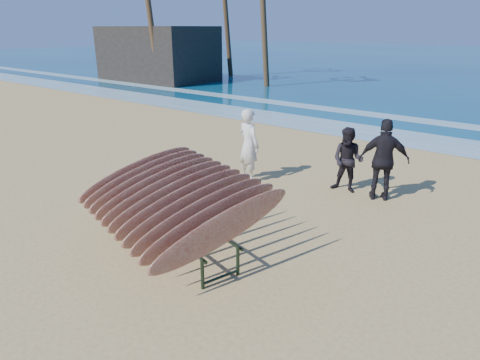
{
  "coord_description": "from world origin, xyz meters",
  "views": [
    {
      "loc": [
        4.88,
        -5.21,
        3.71
      ],
      "look_at": [
        0.0,
        0.8,
        0.95
      ],
      "focal_mm": 32.0,
      "sensor_mm": 36.0,
      "label": 1
    }
  ],
  "objects_px": {
    "person_white": "(249,145)",
    "building": "(157,54)",
    "person_dark_a": "(348,160)",
    "surfboard_rack": "(173,198)",
    "person_dark_b": "(384,160)"
  },
  "relations": [
    {
      "from": "person_white",
      "to": "building",
      "type": "bearing_deg",
      "value": -23.09
    },
    {
      "from": "person_white",
      "to": "building",
      "type": "relative_size",
      "value": 0.22
    },
    {
      "from": "person_white",
      "to": "person_dark_a",
      "type": "height_order",
      "value": "person_white"
    },
    {
      "from": "surfboard_rack",
      "to": "building",
      "type": "bearing_deg",
      "value": 154.95
    },
    {
      "from": "surfboard_rack",
      "to": "building",
      "type": "relative_size",
      "value": 0.43
    },
    {
      "from": "surfboard_rack",
      "to": "building",
      "type": "height_order",
      "value": "building"
    },
    {
      "from": "person_dark_a",
      "to": "building",
      "type": "height_order",
      "value": "building"
    },
    {
      "from": "person_dark_a",
      "to": "person_dark_b",
      "type": "height_order",
      "value": "person_dark_b"
    },
    {
      "from": "surfboard_rack",
      "to": "person_dark_b",
      "type": "xyz_separation_m",
      "value": [
        2.0,
        4.47,
        0.01
      ]
    },
    {
      "from": "person_dark_a",
      "to": "person_dark_b",
      "type": "relative_size",
      "value": 0.83
    },
    {
      "from": "person_white",
      "to": "person_dark_a",
      "type": "xyz_separation_m",
      "value": [
        2.32,
        0.83,
        -0.15
      ]
    },
    {
      "from": "surfboard_rack",
      "to": "person_dark_a",
      "type": "bearing_deg",
      "value": 90.25
    },
    {
      "from": "surfboard_rack",
      "to": "person_white",
      "type": "relative_size",
      "value": 2.01
    },
    {
      "from": "surfboard_rack",
      "to": "person_dark_a",
      "type": "relative_size",
      "value": 2.4
    },
    {
      "from": "person_dark_b",
      "to": "building",
      "type": "xyz_separation_m",
      "value": [
        -22.17,
        12.49,
        0.98
      ]
    }
  ]
}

